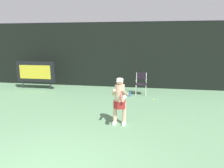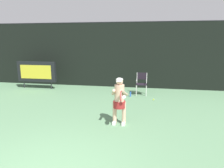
{
  "view_description": "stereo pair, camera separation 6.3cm",
  "coord_description": "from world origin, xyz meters",
  "views": [
    {
      "loc": [
        1.94,
        -3.19,
        2.65
      ],
      "look_at": [
        0.67,
        4.28,
        1.05
      ],
      "focal_mm": 33.31,
      "sensor_mm": 36.0,
      "label": 1
    },
    {
      "loc": [
        2.0,
        -3.18,
        2.65
      ],
      "look_at": [
        0.67,
        4.28,
        1.05
      ],
      "focal_mm": 33.31,
      "sensor_mm": 36.0,
      "label": 2
    }
  ],
  "objects": [
    {
      "name": "backdrop_screen",
      "position": [
        0.0,
        8.5,
        1.81
      ],
      "size": [
        18.0,
        0.12,
        3.66
      ],
      "color": "black",
      "rests_on": "ground"
    },
    {
      "name": "scoreboard",
      "position": [
        -4.09,
        7.26,
        0.95
      ],
      "size": [
        2.2,
        0.21,
        1.5
      ],
      "color": "black",
      "rests_on": "ground"
    },
    {
      "name": "umpire_chair",
      "position": [
        1.68,
        6.95,
        0.62
      ],
      "size": [
        0.52,
        0.44,
        1.08
      ],
      "color": "white",
      "rests_on": "ground"
    },
    {
      "name": "water_bottle",
      "position": [
        1.18,
        6.46,
        0.12
      ],
      "size": [
        0.07,
        0.07,
        0.27
      ],
      "color": "blue",
      "rests_on": "ground"
    },
    {
      "name": "tennis_player",
      "position": [
        1.12,
        3.07,
        0.83
      ],
      "size": [
        0.54,
        0.61,
        1.51
      ],
      "color": "white",
      "rests_on": "ground"
    },
    {
      "name": "tennis_racket",
      "position": [
        1.25,
        2.56,
        1.08
      ],
      "size": [
        0.03,
        0.6,
        0.31
      ],
      "rotation": [
        0.0,
        0.0,
        -0.18
      ],
      "color": "black"
    },
    {
      "name": "tennis_ball_loose",
      "position": [
        2.27,
        6.01,
        0.03
      ],
      "size": [
        0.07,
        0.07,
        0.07
      ],
      "color": "#CCDB3D",
      "rests_on": "ground"
    }
  ]
}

